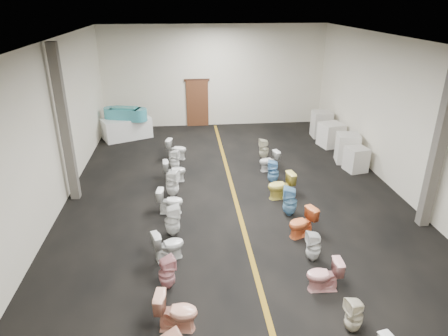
{
  "coord_description": "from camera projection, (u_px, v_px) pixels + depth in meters",
  "views": [
    {
      "loc": [
        -1.41,
        -10.08,
        5.55
      ],
      "look_at": [
        -0.28,
        1.0,
        0.77
      ],
      "focal_mm": 32.0,
      "sensor_mm": 36.0,
      "label": 1
    }
  ],
  "objects": [
    {
      "name": "floor",
      "position": [
        237.0,
        205.0,
        11.54
      ],
      "size": [
        16.0,
        16.0,
        0.0
      ],
      "primitive_type": "plane",
      "color": "black",
      "rests_on": "ground"
    },
    {
      "name": "toilet_left_4",
      "position": [
        168.0,
        245.0,
        9.06
      ],
      "size": [
        0.81,
        0.62,
        0.73
      ],
      "primitive_type": "imported",
      "rotation": [
        0.0,
        0.0,
        1.91
      ],
      "color": "silver",
      "rests_on": "floor"
    },
    {
      "name": "appliance_crate_c",
      "position": [
        331.0,
        135.0,
        15.97
      ],
      "size": [
        0.99,
        0.99,
        0.94
      ],
      "primitive_type": "cube",
      "rotation": [
        0.0,
        0.0,
        0.22
      ],
      "color": "silver",
      "rests_on": "floor"
    },
    {
      "name": "toilet_left_7",
      "position": [
        172.0,
        183.0,
        11.91
      ],
      "size": [
        0.49,
        0.49,
        0.85
      ],
      "primitive_type": "imported",
      "rotation": [
        0.0,
        0.0,
        1.24
      ],
      "color": "white",
      "rests_on": "floor"
    },
    {
      "name": "column_left",
      "position": [
        65.0,
        126.0,
        11.12
      ],
      "size": [
        0.25,
        0.25,
        4.5
      ],
      "primitive_type": "cube",
      "color": "#59544C",
      "rests_on": "floor"
    },
    {
      "name": "toilet_right_7",
      "position": [
        281.0,
        186.0,
        11.81
      ],
      "size": [
        0.85,
        0.58,
        0.81
      ],
      "primitive_type": "imported",
      "rotation": [
        0.0,
        0.0,
        -1.4
      ],
      "color": "#EAD65C",
      "rests_on": "floor"
    },
    {
      "name": "back_door",
      "position": [
        197.0,
        103.0,
        18.3
      ],
      "size": [
        1.0,
        0.1,
        2.1
      ],
      "primitive_type": "cube",
      "color": "#562D19",
      "rests_on": "floor"
    },
    {
      "name": "toilet_left_8",
      "position": [
        174.0,
        171.0,
        12.93
      ],
      "size": [
        0.74,
        0.45,
        0.73
      ],
      "primitive_type": "imported",
      "rotation": [
        0.0,
        0.0,
        1.63
      ],
      "color": "silver",
      "rests_on": "floor"
    },
    {
      "name": "toilet_right_4",
      "position": [
        314.0,
        246.0,
        9.01
      ],
      "size": [
        0.34,
        0.33,
        0.73
      ],
      "primitive_type": "imported",
      "rotation": [
        0.0,
        0.0,
        -1.56
      ],
      "color": "silver",
      "rests_on": "floor"
    },
    {
      "name": "bathtub",
      "position": [
        125.0,
        114.0,
        16.63
      ],
      "size": [
        1.81,
        0.99,
        0.55
      ],
      "rotation": [
        0.0,
        0.0,
        -0.28
      ],
      "color": "teal",
      "rests_on": "display_table"
    },
    {
      "name": "toilet_right_9",
      "position": [
        269.0,
        161.0,
        13.73
      ],
      "size": [
        0.76,
        0.54,
        0.7
      ],
      "primitive_type": "imported",
      "rotation": [
        0.0,
        0.0,
        -1.35
      ],
      "color": "silver",
      "rests_on": "floor"
    },
    {
      "name": "toilet_left_10",
      "position": [
        177.0,
        149.0,
        14.74
      ],
      "size": [
        0.82,
        0.61,
        0.75
      ],
      "primitive_type": "imported",
      "rotation": [
        0.0,
        0.0,
        1.28
      ],
      "color": "white",
      "rests_on": "floor"
    },
    {
      "name": "toilet_left_9",
      "position": [
        174.0,
        160.0,
        13.75
      ],
      "size": [
        0.42,
        0.42,
        0.75
      ],
      "primitive_type": "imported",
      "rotation": [
        0.0,
        0.0,
        1.29
      ],
      "color": "white",
      "rests_on": "floor"
    },
    {
      "name": "wall_back",
      "position": [
        214.0,
        77.0,
        17.96
      ],
      "size": [
        10.0,
        0.0,
        10.0
      ],
      "primitive_type": "plane",
      "rotation": [
        1.57,
        0.0,
        0.0
      ],
      "color": "beige",
      "rests_on": "ground"
    },
    {
      "name": "toilet_left_6",
      "position": [
        170.0,
        201.0,
        11.02
      ],
      "size": [
        0.75,
        0.5,
        0.72
      ],
      "primitive_type": "imported",
      "rotation": [
        0.0,
        0.0,
        1.43
      ],
      "color": "white",
      "rests_on": "floor"
    },
    {
      "name": "display_table",
      "position": [
        127.0,
        128.0,
        16.88
      ],
      "size": [
        2.17,
        1.69,
        0.86
      ],
      "primitive_type": "cube",
      "rotation": [
        0.0,
        0.0,
        0.43
      ],
      "color": "white",
      "rests_on": "floor"
    },
    {
      "name": "toilet_right_10",
      "position": [
        264.0,
        149.0,
        14.72
      ],
      "size": [
        0.35,
        0.35,
        0.77
      ],
      "primitive_type": "imported",
      "rotation": [
        0.0,
        0.0,
        -1.57
      ],
      "color": "beige",
      "rests_on": "floor"
    },
    {
      "name": "toilet_right_6",
      "position": [
        290.0,
        201.0,
        10.87
      ],
      "size": [
        0.48,
        0.47,
        0.85
      ],
      "primitive_type": "imported",
      "rotation": [
        0.0,
        0.0,
        -1.85
      ],
      "color": "#6CA7D0",
      "rests_on": "floor"
    },
    {
      "name": "wall_right",
      "position": [
        416.0,
        126.0,
        11.11
      ],
      "size": [
        0.0,
        16.0,
        16.0
      ],
      "primitive_type": "plane",
      "rotation": [
        1.57,
        0.0,
        -1.57
      ],
      "color": "beige",
      "rests_on": "ground"
    },
    {
      "name": "appliance_crate_b",
      "position": [
        347.0,
        148.0,
        14.4
      ],
      "size": [
        0.9,
        0.9,
        1.04
      ],
      "primitive_type": "cube",
      "rotation": [
        0.0,
        0.0,
        -0.2
      ],
      "color": "silver",
      "rests_on": "floor"
    },
    {
      "name": "toilet_right_8",
      "position": [
        273.0,
        172.0,
        12.77
      ],
      "size": [
        0.43,
        0.42,
        0.79
      ],
      "primitive_type": "imported",
      "rotation": [
        0.0,
        0.0,
        -1.78
      ],
      "color": "#6AA3D6",
      "rests_on": "floor"
    },
    {
      "name": "ceiling",
      "position": [
        239.0,
        44.0,
        9.76
      ],
      "size": [
        16.0,
        16.0,
        0.0
      ],
      "primitive_type": "plane",
      "rotation": [
        3.14,
        0.0,
        0.0
      ],
      "color": "black",
      "rests_on": "ground"
    },
    {
      "name": "column_right",
      "position": [
        439.0,
        144.0,
        9.72
      ],
      "size": [
        0.25,
        0.25,
        4.5
      ],
      "primitive_type": "cube",
      "color": "#59544C",
      "rests_on": "floor"
    },
    {
      "name": "toilet_left_5",
      "position": [
        172.0,
        221.0,
        9.95
      ],
      "size": [
        0.42,
        0.42,
        0.83
      ],
      "primitive_type": "imported",
      "rotation": [
        0.0,
        0.0,
        1.69
      ],
      "color": "white",
      "rests_on": "floor"
    },
    {
      "name": "aisle_stripe",
      "position": [
        237.0,
        205.0,
        11.54
      ],
      "size": [
        0.12,
        15.6,
        0.01
      ],
      "primitive_type": "cube",
      "color": "#855F13",
      "rests_on": "floor"
    },
    {
      "name": "wall_left",
      "position": [
        44.0,
        137.0,
        10.18
      ],
      "size": [
        0.0,
        16.0,
        16.0
      ],
      "primitive_type": "plane",
      "rotation": [
        1.57,
        0.0,
        1.57
      ],
      "color": "beige",
      "rests_on": "ground"
    },
    {
      "name": "appliance_crate_d",
      "position": [
        321.0,
        124.0,
        17.03
      ],
      "size": [
        0.8,
        0.8,
        1.1
      ],
      "primitive_type": "cube",
      "rotation": [
        0.0,
        0.0,
        -0.04
      ],
      "color": "beige",
      "rests_on": "floor"
    },
    {
      "name": "toilet_right_5",
      "position": [
        302.0,
        223.0,
        9.93
      ],
      "size": [
        0.83,
        0.66,
        0.74
      ],
      "primitive_type": "imported",
      "rotation": [
        0.0,
        0.0,
        -1.18
      ],
      "color": "orange",
      "rests_on": "floor"
    },
    {
      "name": "toilet_left_2",
      "position": [
        177.0,
        312.0,
        7.12
      ],
      "size": [
        0.81,
        0.54,
        0.77
      ],
      "primitive_type": "imported",
      "rotation": [
        0.0,
        0.0,
        1.42
      ],
      "color": "#EFA488",
      "rests_on": "floor"
    },
    {
      "name": "toilet_right_2",
      "position": [
        354.0,
        315.0,
        7.08
      ],
      "size": [
        0.37,
        0.37,
        0.7
      ],
      "primitive_type": "imported",
      "rotation": [
        0.0,
        0.0,
        -1.39
      ],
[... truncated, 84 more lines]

